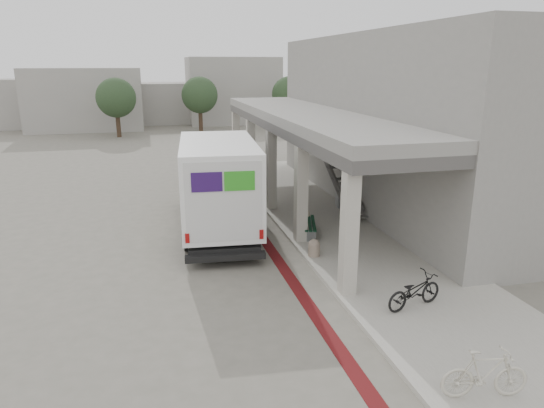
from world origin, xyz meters
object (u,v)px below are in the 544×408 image
object	(u,v)px
fedex_truck	(217,181)
bench	(309,226)
bicycle_black	(414,291)
utility_cabinet	(342,195)
bicycle_cream	(485,374)

from	to	relation	value
fedex_truck	bench	world-z (taller)	fedex_truck
bench	bicycle_black	world-z (taller)	bicycle_black
fedex_truck	utility_cabinet	xyz separation A→B (m)	(5.32, 1.13, -1.18)
bicycle_cream	utility_cabinet	bearing A→B (deg)	0.97
bench	bicycle_black	size ratio (longest dim) A/B	1.12
bicycle_black	bicycle_cream	distance (m)	3.34
fedex_truck	bicycle_cream	world-z (taller)	fedex_truck
utility_cabinet	bicycle_cream	world-z (taller)	utility_cabinet
fedex_truck	utility_cabinet	size ratio (longest dim) A/B	8.24
bicycle_black	bicycle_cream	bearing A→B (deg)	156.41
fedex_truck	bench	distance (m)	3.68
utility_cabinet	bicycle_cream	xyz separation A→B (m)	(-2.16, -11.87, -0.01)
fedex_truck	bicycle_cream	xyz separation A→B (m)	(3.16, -10.74, -1.19)
fedex_truck	bicycle_cream	bearing A→B (deg)	-68.43
bench	bicycle_cream	bearing A→B (deg)	-72.61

